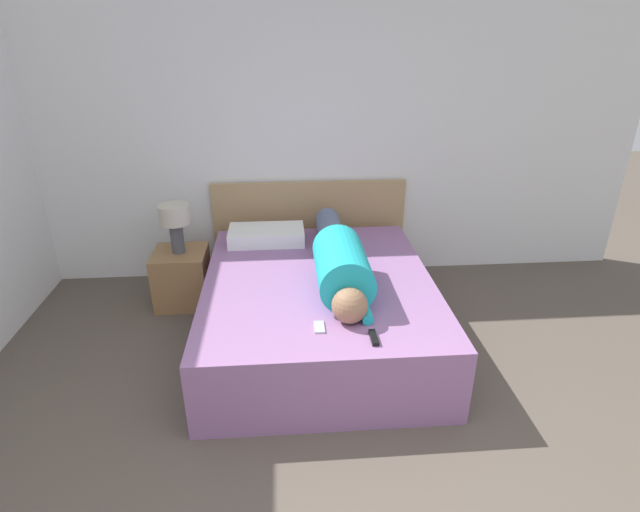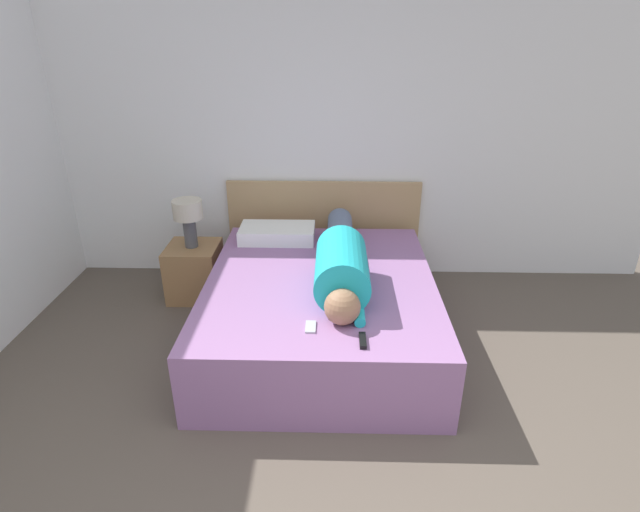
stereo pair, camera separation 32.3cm
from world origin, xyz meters
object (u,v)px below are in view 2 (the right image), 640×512
(pillow_near_headboard, at_px, (277,233))
(tv_remote, at_px, (363,340))
(table_lamp, at_px, (188,215))
(nightstand, at_px, (195,271))
(bed, at_px, (321,309))
(person_lying, at_px, (341,261))
(cell_phone, at_px, (311,327))

(pillow_near_headboard, distance_m, tv_remote, 1.66)
(table_lamp, bearing_deg, tv_remote, -46.30)
(nightstand, bearing_deg, bed, -30.03)
(bed, relative_size, table_lamp, 4.80)
(bed, height_order, tv_remote, tv_remote)
(table_lamp, relative_size, person_lying, 0.25)
(nightstand, distance_m, table_lamp, 0.53)
(person_lying, height_order, pillow_near_headboard, person_lying)
(tv_remote, bearing_deg, person_lying, 98.63)
(cell_phone, bearing_deg, bed, 86.17)
(nightstand, xyz_separation_m, tv_remote, (1.39, -1.46, 0.29))
(nightstand, bearing_deg, table_lamp, 116.57)
(person_lying, bearing_deg, pillow_near_headboard, 125.68)
(bed, xyz_separation_m, tv_remote, (0.27, -0.81, 0.27))
(nightstand, xyz_separation_m, table_lamp, (-0.00, 0.00, 0.53))
(pillow_near_headboard, bearing_deg, table_lamp, -174.73)
(table_lamp, height_order, person_lying, table_lamp)
(nightstand, relative_size, cell_phone, 3.68)
(nightstand, relative_size, tv_remote, 3.19)
(table_lamp, distance_m, person_lying, 1.45)
(nightstand, bearing_deg, tv_remote, -46.30)
(person_lying, bearing_deg, tv_remote, -81.37)
(pillow_near_headboard, relative_size, tv_remote, 4.25)
(tv_remote, bearing_deg, pillow_near_headboard, 113.33)
(nightstand, distance_m, person_lying, 1.51)
(person_lying, bearing_deg, nightstand, 151.76)
(person_lying, xyz_separation_m, cell_phone, (-0.19, -0.63, -0.15))
(nightstand, height_order, table_lamp, table_lamp)
(bed, relative_size, person_lying, 1.20)
(person_lying, xyz_separation_m, tv_remote, (0.12, -0.77, -0.14))
(pillow_near_headboard, xyz_separation_m, cell_phone, (0.35, -1.38, -0.05))
(pillow_near_headboard, relative_size, cell_phone, 4.90)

